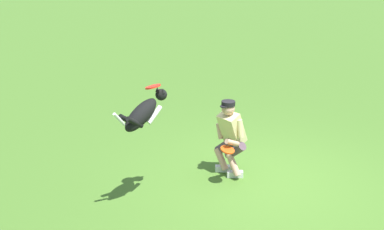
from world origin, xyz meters
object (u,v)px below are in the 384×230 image
Objects in this scene: person at (230,135)px; dog at (144,113)px; frisbee_flying at (153,87)px; frisbee_held at (227,150)px.

dog is (1.30, 0.89, 0.71)m from person.
person is at bearing -16.48° from dog.
frisbee_flying reaches higher than person.
dog is 0.39m from frisbee_flying.
frisbee_held is (-1.10, -0.33, -1.12)m from frisbee_flying.
dog is 3.81× the size of frisbee_flying.
frisbee_flying is (-0.12, -0.18, 0.32)m from dog.
person is 5.70× the size of frisbee_flying.
dog is at bearing 22.65° from frisbee_held.
frisbee_held is at bearing -163.32° from frisbee_flying.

